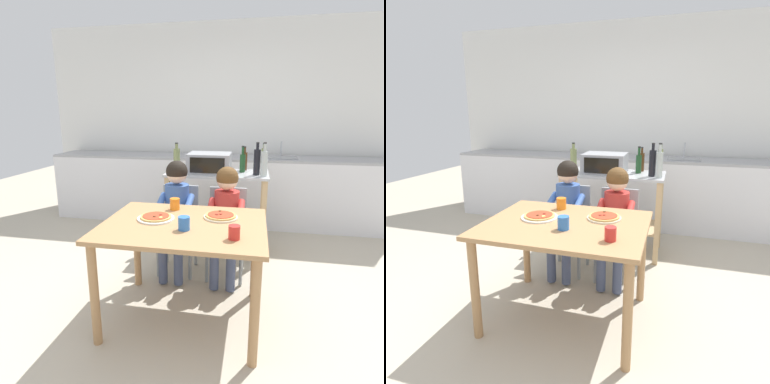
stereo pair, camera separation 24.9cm
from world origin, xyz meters
TOP-DOWN VIEW (x-y plane):
  - ground_plane at (0.00, 1.05)m, footprint 10.47×10.47m
  - back_wall_tiled at (0.00, 2.68)m, footprint 5.15×0.12m
  - kitchen_counter at (0.00, 2.27)m, footprint 4.64×0.60m
  - kitchen_island_cart at (0.08, 1.30)m, footprint 1.07×0.53m
  - toaster_oven at (-0.00, 1.27)m, footprint 0.44×0.37m
  - bottle_tall_green_wine at (0.56, 1.39)m, footprint 0.05×0.05m
  - bottle_squat_spirits at (0.49, 1.22)m, footprint 0.07×0.07m
  - bottle_clear_vinegar at (0.34, 1.36)m, footprint 0.06×0.06m
  - bottle_brown_beer at (0.36, 1.48)m, footprint 0.06×0.06m
  - bottle_dark_olive_oil at (-0.39, 1.41)m, footprint 0.07×0.07m
  - bottle_slim_sauce at (0.56, 1.16)m, footprint 0.07×0.07m
  - dining_table at (0.00, 0.00)m, footprint 1.13×0.89m
  - dining_chair_left at (-0.22, 0.76)m, footprint 0.36×0.36m
  - dining_chair_right at (0.24, 0.74)m, footprint 0.36×0.36m
  - child_in_blue_striped_shirt at (-0.22, 0.64)m, footprint 0.32×0.42m
  - child_in_red_shirt at (0.24, 0.62)m, footprint 0.32×0.42m
  - pizza_plate_white at (-0.22, 0.04)m, footprint 0.27×0.27m
  - pizza_plate_cream at (0.24, 0.16)m, footprint 0.25×0.25m
  - drinking_cup_blue at (0.03, -0.13)m, footprint 0.08×0.08m
  - drinking_cup_orange at (-0.14, 0.30)m, footprint 0.08×0.08m
  - drinking_cup_red at (0.36, -0.23)m, footprint 0.07×0.07m

SIDE VIEW (x-z plane):
  - ground_plane at x=0.00m, z-range 0.00..0.00m
  - kitchen_counter at x=0.00m, z-range -0.10..1.02m
  - dining_chair_left at x=-0.22m, z-range 0.07..0.89m
  - dining_chair_right at x=0.24m, z-range 0.07..0.89m
  - kitchen_island_cart at x=0.08m, z-range 0.14..1.02m
  - dining_table at x=0.00m, z-range 0.26..1.01m
  - child_in_red_shirt at x=0.24m, z-range 0.16..1.18m
  - child_in_blue_striped_shirt at x=-0.22m, z-range 0.16..1.22m
  - pizza_plate_white at x=-0.22m, z-range 0.74..0.78m
  - pizza_plate_cream at x=0.24m, z-range 0.74..0.78m
  - drinking_cup_red at x=0.36m, z-range 0.75..0.83m
  - drinking_cup_blue at x=0.03m, z-range 0.75..0.84m
  - drinking_cup_orange at x=-0.14m, z-range 0.75..0.84m
  - toaster_oven at x=0.00m, z-range 0.88..1.08m
  - bottle_brown_beer at x=0.36m, z-range 0.85..1.11m
  - bottle_clear_vinegar at x=0.34m, z-range 0.84..1.12m
  - bottle_dark_olive_oil at x=-0.39m, z-range 0.85..1.15m
  - bottle_tall_green_wine at x=0.56m, z-range 0.85..1.17m
  - bottle_slim_sauce at x=0.56m, z-range 0.84..1.18m
  - bottle_squat_spirits at x=0.49m, z-range 0.85..1.18m
  - back_wall_tiled at x=0.00m, z-range 0.00..2.70m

